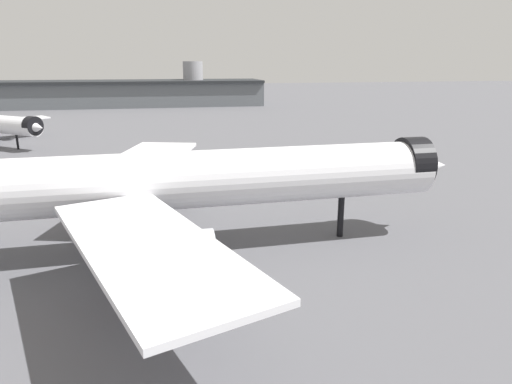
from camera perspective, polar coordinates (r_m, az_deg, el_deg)
ground at (r=53.15m, az=-10.93°, el=-8.75°), size 900.00×900.00×0.00m
airliner_near_gate at (r=53.74m, az=-8.96°, el=1.33°), size 68.85×63.00×19.46m
terminal_building at (r=252.15m, az=-19.85°, el=11.45°), size 178.23×34.88×22.38m
baggage_cart_trailing at (r=91.01m, az=-24.76°, el=1.08°), size 2.46×2.74×1.82m
traffic_cone_near_nose at (r=88.85m, az=4.57°, el=1.76°), size 0.54×0.54×0.68m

